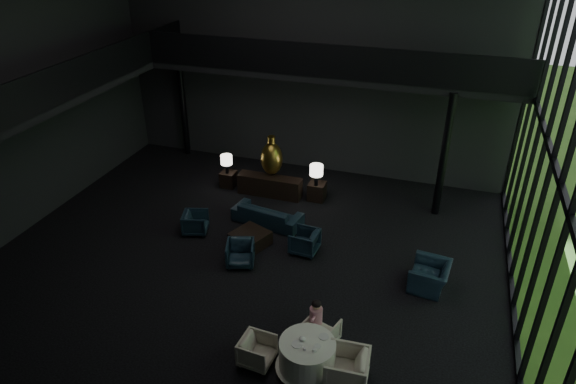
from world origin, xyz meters
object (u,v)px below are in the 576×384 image
(dining_chair_west, at_px, (257,351))
(lounge_armchair_east, at_px, (304,241))
(console, at_px, (270,186))
(lounge_armchair_west, at_px, (196,222))
(dining_chair_east, at_px, (347,366))
(sofa, at_px, (267,211))
(table_lamp_right, at_px, (316,171))
(dining_table, at_px, (307,358))
(dining_chair_north, at_px, (322,331))
(lounge_armchair_south, at_px, (240,253))
(coffee_table, at_px, (250,239))
(bronze_urn, at_px, (272,158))
(table_lamp_left, at_px, (226,160))
(window_armchair, at_px, (430,272))
(side_table_right, at_px, (317,191))
(side_table_left, at_px, (229,179))
(child, at_px, (316,312))

(dining_chair_west, bearing_deg, lounge_armchair_east, 7.24)
(console, relative_size, dining_chair_west, 3.43)
(lounge_armchair_west, height_order, dining_chair_east, dining_chair_east)
(dining_chair_west, bearing_deg, sofa, 22.30)
(table_lamp_right, height_order, lounge_armchair_east, table_lamp_right)
(lounge_armchair_east, xyz_separation_m, dining_table, (1.27, -4.09, -0.05))
(lounge_armchair_west, distance_m, dining_chair_north, 5.73)
(table_lamp_right, relative_size, dining_chair_north, 1.18)
(table_lamp_right, xyz_separation_m, dining_table, (1.74, -6.99, -0.80))
(console, relative_size, lounge_armchair_west, 3.17)
(lounge_armchair_west, xyz_separation_m, dining_chair_north, (4.76, -3.19, -0.04))
(lounge_armchair_south, bearing_deg, coffee_table, 77.93)
(dining_table, bearing_deg, dining_chair_north, 84.27)
(console, height_order, table_lamp_right, table_lamp_right)
(sofa, xyz_separation_m, dining_chair_north, (2.88, -4.34, -0.13))
(bronze_urn, distance_m, lounge_armchair_south, 4.30)
(lounge_armchair_west, relative_size, dining_chair_west, 1.08)
(sofa, height_order, lounge_armchair_south, sofa)
(sofa, height_order, dining_chair_north, sofa)
(table_lamp_right, bearing_deg, lounge_armchair_east, -80.85)
(lounge_armchair_west, relative_size, dining_table, 0.51)
(console, bearing_deg, sofa, -72.26)
(bronze_urn, height_order, dining_table, bronze_urn)
(table_lamp_left, distance_m, sofa, 2.87)
(table_lamp_left, relative_size, lounge_armchair_south, 0.91)
(table_lamp_right, xyz_separation_m, dining_chair_north, (1.83, -6.13, -0.82))
(lounge_armchair_south, xyz_separation_m, window_armchair, (4.99, 0.59, 0.10))
(console, relative_size, table_lamp_left, 3.27)
(coffee_table, distance_m, dining_table, 4.87)
(side_table_right, distance_m, lounge_armchair_east, 3.09)
(console, xyz_separation_m, sofa, (0.55, -1.72, 0.09))
(lounge_armchair_west, xyz_separation_m, lounge_armchair_south, (1.90, -1.06, 0.03))
(lounge_armchair_west, distance_m, lounge_armchair_south, 2.18)
(table_lamp_right, bearing_deg, console, -177.41)
(dining_chair_east, bearing_deg, table_lamp_left, -144.07)
(side_table_right, bearing_deg, dining_chair_west, -84.69)
(side_table_left, distance_m, table_lamp_right, 3.31)
(dining_table, bearing_deg, side_table_right, 103.71)
(console, distance_m, coffee_table, 3.03)
(lounge_armchair_south, bearing_deg, side_table_right, 58.42)
(dining_chair_north, relative_size, dining_chair_east, 0.64)
(table_lamp_left, relative_size, sofa, 0.30)
(table_lamp_right, relative_size, dining_table, 0.54)
(sofa, bearing_deg, dining_chair_north, 132.35)
(table_lamp_left, relative_size, child, 1.08)
(dining_chair_north, relative_size, child, 0.99)
(table_lamp_right, bearing_deg, window_armchair, -40.74)
(bronze_urn, xyz_separation_m, side_table_left, (-1.60, -0.07, -1.01))
(side_table_right, xyz_separation_m, dining_chair_west, (0.68, -7.29, 0.02))
(lounge_armchair_west, distance_m, lounge_armchair_east, 3.40)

